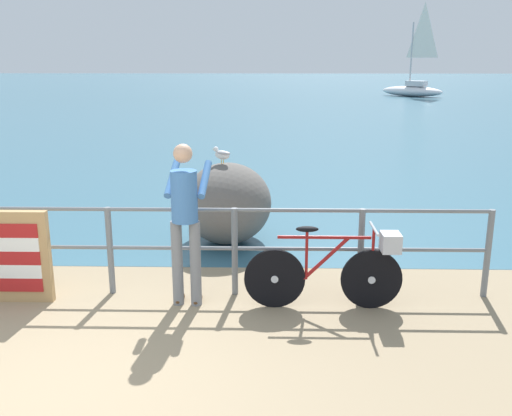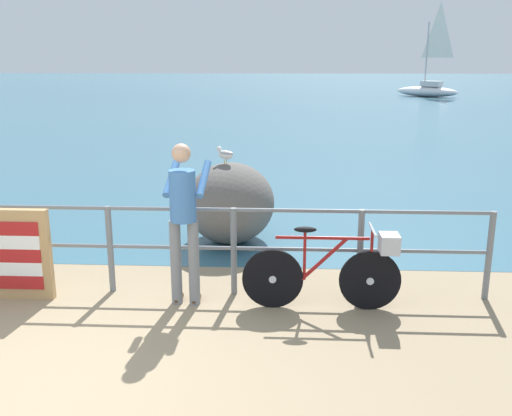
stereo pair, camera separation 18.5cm
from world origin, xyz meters
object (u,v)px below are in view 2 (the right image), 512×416
Objects in this scene: folded_deckchair_stack at (14,254)px; seagull at (225,154)px; bicycle at (336,268)px; person_at_railing at (184,217)px; sailboat at (428,86)px; breakwater_boulder_main at (230,203)px.

seagull is at bearing 45.60° from folded_deckchair_stack.
person_at_railing is (-1.63, 0.07, 0.53)m from bicycle.
folded_deckchair_stack is at bearing 109.04° from sailboat.
breakwater_boulder_main reaches higher than bicycle.
seagull is at bearing -1.59° from person_at_railing.
folded_deckchair_stack is (-3.55, 0.10, 0.06)m from bicycle.
breakwater_boulder_main is at bearing 111.27° from sailboat.
folded_deckchair_stack is 3.11m from breakwater_boulder_main.
person_at_railing is 2.27m from breakwater_boulder_main.
person_at_railing is at bearing 111.93° from sailboat.
folded_deckchair_stack is at bearing 82.04° from seagull.
folded_deckchair_stack is (-1.93, 0.02, -0.47)m from person_at_railing.
breakwater_boulder_main reaches higher than folded_deckchair_stack.
sailboat reaches higher than breakwater_boulder_main.
bicycle is at bearing -59.57° from breakwater_boulder_main.
breakwater_boulder_main is 0.73m from seagull.
sailboat reaches higher than folded_deckchair_stack.
seagull is at bearing -176.27° from breakwater_boulder_main.
person_at_railing reaches higher than folded_deckchair_stack.
sailboat is at bearing -13.26° from person_at_railing.
breakwater_boulder_main is (2.21, 2.19, 0.06)m from folded_deckchair_stack.
breakwater_boulder_main is (0.28, 2.22, -0.41)m from person_at_railing.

